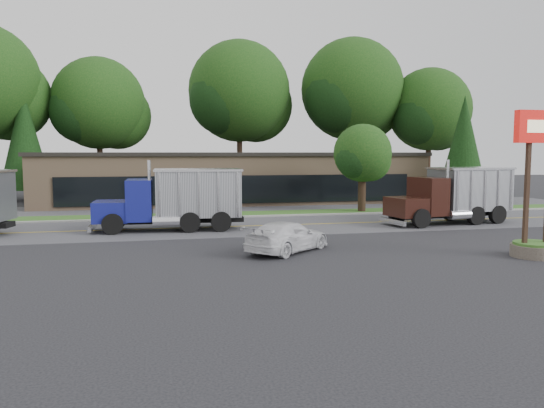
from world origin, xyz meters
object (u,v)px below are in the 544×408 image
Objects in this scene: bilo_sign at (537,208)px; dump_truck_maroon at (455,194)px; dump_truck_blue at (178,198)px; rally_car at (287,237)px.

dump_truck_maroon is at bearing 76.03° from bilo_sign.
bilo_sign reaches higher than dump_truck_blue.
dump_truck_blue is at bearing -10.94° from dump_truck_maroon.
rally_car is at bearing 20.80° from dump_truck_maroon.
rally_car is (4.33, -7.53, -1.15)m from dump_truck_blue.
dump_truck_blue and dump_truck_maroon have the same top height.
bilo_sign is 10.45m from dump_truck_maroon.
dump_truck_maroon is at bearing 179.47° from dump_truck_blue.
bilo_sign is 10.28m from rally_car.
bilo_sign is 17.68m from dump_truck_blue.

